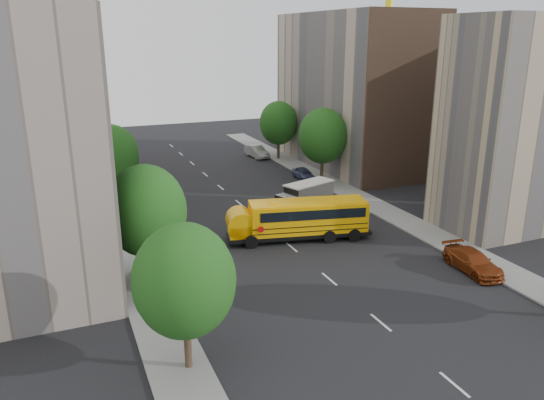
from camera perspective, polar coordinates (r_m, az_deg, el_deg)
ground at (r=42.19m, az=0.97°, el=-4.14°), size 120.00×120.00×0.00m
sidewalk_left at (r=43.95m, az=-15.64°, el=-3.84°), size 3.00×80.00×0.12m
sidewalk_right at (r=51.56m, az=10.50°, el=-0.33°), size 3.00×80.00×0.12m
lane_markings at (r=50.98m, az=-3.54°, el=-0.34°), size 0.15×64.00×0.01m
building_left_cream at (r=42.35m, az=-25.74°, el=8.25°), size 10.00×26.00×20.00m
building_left_redbrick at (r=64.61m, az=-24.65°, el=7.80°), size 10.00×15.00×13.00m
building_left_near at (r=32.28m, az=-26.05°, el=3.14°), size 10.00×7.00×17.00m
building_right_near at (r=46.69m, az=24.30°, el=7.26°), size 10.00×7.00×17.00m
building_right_far at (r=65.69m, az=8.58°, el=11.50°), size 10.00×22.00×18.00m
building_right_sidewall at (r=56.61m, az=14.39°, el=10.26°), size 10.10×0.30×18.00m
street_tree_0 at (r=24.92m, az=-9.42°, el=-8.59°), size 4.80×4.80×7.41m
street_tree_1 at (r=33.96m, az=-13.44°, el=-1.15°), size 5.12×5.12×7.90m
street_tree_2 at (r=51.29m, az=-16.87°, el=4.63°), size 4.99×4.99×7.71m
street_tree_4 at (r=57.63m, az=5.48°, el=6.88°), size 5.25×5.25×8.10m
street_tree_5 at (r=68.35m, az=0.70°, el=8.27°), size 4.86×4.86×7.51m
school_bus at (r=41.47m, az=2.74°, el=-1.93°), size 11.57×4.97×3.19m
safari_truck at (r=48.55m, az=3.65°, el=0.43°), size 6.36×3.93×2.58m
parked_car_0 at (r=34.97m, az=-10.45°, el=-7.82°), size 2.12×4.51×1.49m
parked_car_1 at (r=46.43m, az=-13.84°, el=-1.60°), size 1.85×4.81×1.57m
parked_car_2 at (r=59.89m, az=-15.29°, el=2.55°), size 3.23×6.02×1.61m
parked_car_3 at (r=38.76m, az=20.79°, el=-6.20°), size 2.40×5.06×1.43m
parked_car_4 at (r=59.36m, az=3.43°, el=2.86°), size 1.62×3.85×1.30m
parked_car_5 at (r=70.20m, az=-1.66°, el=5.24°), size 2.06×4.79×1.53m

